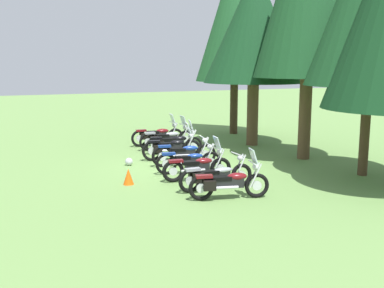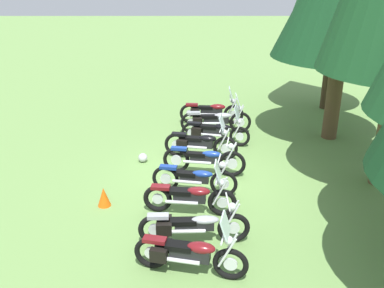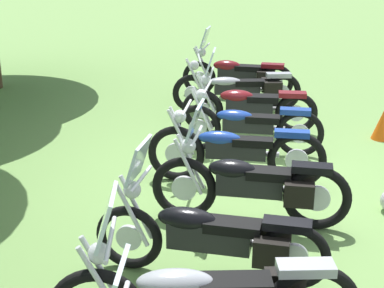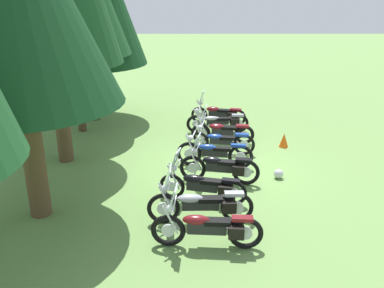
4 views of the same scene
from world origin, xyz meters
name	(u,v)px [view 1 (image 1 of 4)]	position (x,y,z in m)	size (l,w,h in m)	color
ground_plane	(184,166)	(0.00, 0.00, 0.00)	(80.00, 80.00, 0.00)	#6B934C
motorcycle_0	(157,135)	(-4.17, 0.39, 0.48)	(0.72, 2.34, 1.38)	black
motorcycle_1	(167,138)	(-3.20, 0.50, 0.49)	(0.67, 2.45, 1.39)	black
motorcycle_2	(173,142)	(-2.19, 0.43, 0.46)	(0.85, 2.22, 1.35)	black
motorcycle_3	(171,147)	(-1.09, -0.06, 0.49)	(0.82, 2.21, 1.38)	black
motorcycle_4	(185,153)	(0.01, 0.04, 0.46)	(0.68, 2.30, 1.03)	black
motorcycle_5	(189,160)	(1.11, -0.23, 0.44)	(0.75, 2.18, 1.00)	black
motorcycle_6	(198,166)	(2.08, -0.33, 0.46)	(0.73, 2.20, 1.35)	black
motorcycle_7	(215,175)	(3.24, -0.32, 0.43)	(0.72, 2.34, 1.00)	black
motorcycle_8	(228,182)	(4.21, -0.37, 0.46)	(0.85, 2.17, 1.35)	black
pine_tree_0	(235,16)	(-6.05, 5.13, 5.86)	(3.87, 3.87, 9.09)	#42301E
pine_tree_1	(255,26)	(-2.79, 4.34, 5.12)	(4.32, 4.32, 7.56)	brown
traffic_cone	(128,177)	(1.71, -2.44, 0.24)	(0.32, 0.32, 0.48)	#EA590F
dropped_helmet	(129,162)	(-0.81, -1.76, 0.14)	(0.27, 0.27, 0.27)	silver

